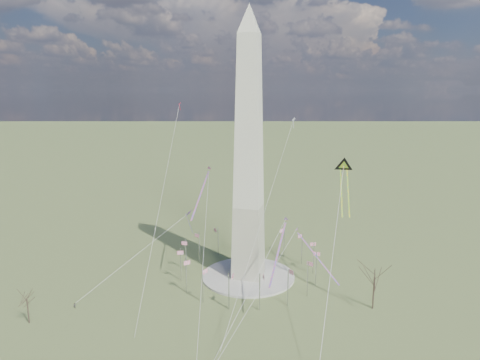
% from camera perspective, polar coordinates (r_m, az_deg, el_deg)
% --- Properties ---
extents(ground, '(2000.00, 2000.00, 0.00)m').
position_cam_1_polar(ground, '(171.21, 1.11, -12.79)').
color(ground, '#4B6633').
rests_on(ground, ground).
extents(plaza, '(36.00, 36.00, 0.80)m').
position_cam_1_polar(plaza, '(171.04, 1.11, -12.67)').
color(plaza, '#B4B1A4').
rests_on(plaza, ground).
extents(washington_monument, '(15.56, 15.56, 100.00)m').
position_cam_1_polar(washington_monument, '(157.34, 1.18, 3.28)').
color(washington_monument, '#BDB89E').
rests_on(washington_monument, plaza).
extents(flagpole_ring, '(54.40, 54.40, 13.00)m').
position_cam_1_polar(flagpole_ring, '(168.30, 1.12, -10.54)').
color(flagpole_ring, '#BCBDC3').
rests_on(flagpole_ring, ground).
extents(tree_near, '(9.68, 9.68, 16.94)m').
position_cam_1_polar(tree_near, '(150.47, 17.54, -11.95)').
color(tree_near, '#45372A').
rests_on(tree_near, ground).
extents(tree_far, '(6.96, 6.96, 12.18)m').
position_cam_1_polar(tree_far, '(152.21, -26.58, -13.82)').
color(tree_far, '#45372A').
rests_on(tree_far, ground).
extents(person_west, '(0.99, 0.80, 1.90)m').
position_cam_1_polar(person_west, '(158.89, -21.17, -15.33)').
color(person_west, gray).
rests_on(person_west, ground).
extents(kite_delta_black, '(8.34, 22.10, 18.17)m').
position_cam_1_polar(kite_delta_black, '(166.15, 13.68, 1.50)').
color(kite_delta_black, black).
rests_on(kite_delta_black, ground).
extents(kite_diamond_purple, '(2.38, 3.57, 10.67)m').
position_cam_1_polar(kite_diamond_purple, '(181.58, -6.82, -4.69)').
color(kite_diamond_purple, '#4A1B7C').
rests_on(kite_diamond_purple, ground).
extents(kite_streamer_left, '(2.38, 23.34, 16.02)m').
position_cam_1_polar(kite_streamer_left, '(142.56, 5.45, -8.13)').
color(kite_streamer_left, '#FF5228').
rests_on(kite_streamer_left, ground).
extents(kite_streamer_mid, '(2.43, 23.41, 16.07)m').
position_cam_1_polar(kite_streamer_mid, '(164.78, -4.90, -0.71)').
color(kite_streamer_mid, '#FF5228').
rests_on(kite_streamer_mid, ground).
extents(kite_streamer_right, '(18.69, 15.27, 15.68)m').
position_cam_1_polar(kite_streamer_right, '(164.04, 9.37, -8.95)').
color(kite_streamer_right, '#FF5228').
rests_on(kite_streamer_right, ground).
extents(kite_small_red, '(1.43, 1.27, 3.85)m').
position_cam_1_polar(kite_small_red, '(206.59, -8.05, 9.95)').
color(kite_small_red, red).
rests_on(kite_small_red, ground).
extents(kite_small_white, '(1.96, 1.71, 5.10)m').
position_cam_1_polar(kite_small_white, '(200.68, 7.17, 7.89)').
color(kite_small_white, silver).
rests_on(kite_small_white, ground).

